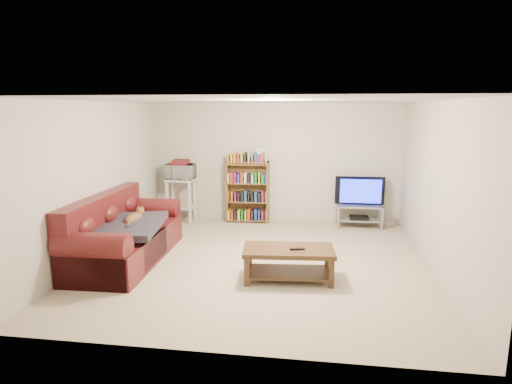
% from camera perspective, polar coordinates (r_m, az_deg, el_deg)
% --- Properties ---
extents(floor, '(5.00, 5.00, 0.00)m').
position_cam_1_polar(floor, '(6.57, 0.38, -9.28)').
color(floor, '#C4B492').
rests_on(floor, ground).
extents(ceiling, '(5.00, 5.00, 0.00)m').
position_cam_1_polar(ceiling, '(6.16, 0.41, 12.13)').
color(ceiling, white).
rests_on(ceiling, ground).
extents(wall_back, '(5.00, 0.00, 5.00)m').
position_cam_1_polar(wall_back, '(8.71, 2.60, 3.90)').
color(wall_back, beige).
rests_on(wall_back, ground).
extents(wall_front, '(5.00, 0.00, 5.00)m').
position_cam_1_polar(wall_front, '(3.85, -4.61, -5.32)').
color(wall_front, beige).
rests_on(wall_front, ground).
extents(wall_left, '(0.00, 5.00, 5.00)m').
position_cam_1_polar(wall_left, '(7.04, -20.23, 1.51)').
color(wall_left, beige).
rests_on(wall_left, ground).
extents(wall_right, '(0.00, 5.00, 5.00)m').
position_cam_1_polar(wall_right, '(6.42, 23.08, 0.45)').
color(wall_right, beige).
rests_on(wall_right, ground).
extents(sofa, '(1.08, 2.39, 1.01)m').
position_cam_1_polar(sofa, '(6.87, -17.51, -5.84)').
color(sofa, '#4D1415').
rests_on(sofa, floor).
extents(blanket, '(1.04, 1.27, 0.20)m').
position_cam_1_polar(blanket, '(6.59, -16.66, -4.39)').
color(blanket, '#2C2833').
rests_on(blanket, sofa).
extents(cat, '(0.27, 0.65, 0.19)m').
position_cam_1_polar(cat, '(6.77, -15.98, -3.43)').
color(cat, brown).
rests_on(cat, sofa).
extents(coffee_table, '(1.26, 0.71, 0.44)m').
position_cam_1_polar(coffee_table, '(5.85, 4.37, -8.73)').
color(coffee_table, '#3E2815').
rests_on(coffee_table, floor).
extents(remote, '(0.21, 0.10, 0.02)m').
position_cam_1_polar(remote, '(5.75, 5.51, -7.56)').
color(remote, black).
rests_on(remote, coffee_table).
extents(tv_stand, '(0.88, 0.40, 0.44)m').
position_cam_1_polar(tv_stand, '(8.58, 13.59, -2.61)').
color(tv_stand, '#999EA3').
rests_on(tv_stand, floor).
extents(television, '(0.95, 0.13, 0.55)m').
position_cam_1_polar(television, '(8.50, 13.72, 0.10)').
color(television, black).
rests_on(television, tv_stand).
extents(dvd_player, '(0.35, 0.25, 0.06)m').
position_cam_1_polar(dvd_player, '(8.61, 13.56, -3.33)').
color(dvd_player, black).
rests_on(dvd_player, tv_stand).
extents(bookshelf, '(0.87, 0.30, 1.25)m').
position_cam_1_polar(bookshelf, '(8.67, -1.12, 0.15)').
color(bookshelf, brown).
rests_on(bookshelf, floor).
extents(shelf_clutter, '(0.64, 0.21, 0.28)m').
position_cam_1_polar(shelf_clutter, '(8.57, -0.48, 4.82)').
color(shelf_clutter, silver).
rests_on(shelf_clutter, bookshelf).
extents(microwave_stand, '(0.57, 0.43, 0.89)m').
position_cam_1_polar(microwave_stand, '(8.83, -9.93, -0.32)').
color(microwave_stand, silver).
rests_on(microwave_stand, floor).
extents(microwave, '(0.56, 0.40, 0.30)m').
position_cam_1_polar(microwave, '(8.75, -10.03, 2.70)').
color(microwave, silver).
rests_on(microwave, microwave_stand).
extents(game_boxes, '(0.34, 0.30, 0.05)m').
position_cam_1_polar(game_boxes, '(8.73, -10.07, 3.85)').
color(game_boxes, maroon).
rests_on(game_boxes, microwave).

